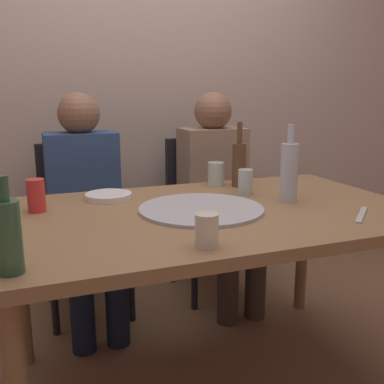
# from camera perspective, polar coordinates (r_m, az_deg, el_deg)

# --- Properties ---
(ground_plane) EXTENTS (8.00, 8.00, 0.00)m
(ground_plane) POSITION_cam_1_polar(r_m,az_deg,el_deg) (1.99, 2.47, -23.29)
(ground_plane) COLOR brown
(back_wall) EXTENTS (6.00, 0.10, 2.60)m
(back_wall) POSITION_cam_1_polar(r_m,az_deg,el_deg) (2.79, -7.78, 15.48)
(back_wall) COLOR #BCA893
(back_wall) RESTS_ON ground_plane
(dining_table) EXTENTS (1.54, 0.95, 0.74)m
(dining_table) POSITION_cam_1_polar(r_m,az_deg,el_deg) (1.68, 2.69, -4.69)
(dining_table) COLOR olive
(dining_table) RESTS_ON ground_plane
(pizza_tray) EXTENTS (0.47, 0.47, 0.01)m
(pizza_tray) POSITION_cam_1_polar(r_m,az_deg,el_deg) (1.63, 1.25, -2.24)
(pizza_tray) COLOR #ADADB2
(pizza_tray) RESTS_ON dining_table
(wine_bottle) EXTENTS (0.07, 0.07, 0.31)m
(wine_bottle) POSITION_cam_1_polar(r_m,az_deg,el_deg) (1.79, 12.50, 2.67)
(wine_bottle) COLOR #B2BCC1
(wine_bottle) RESTS_ON dining_table
(beer_bottle) EXTENTS (0.06, 0.06, 0.24)m
(beer_bottle) POSITION_cam_1_polar(r_m,az_deg,el_deg) (1.15, -22.77, -5.25)
(beer_bottle) COLOR #2D5133
(beer_bottle) RESTS_ON dining_table
(water_bottle) EXTENTS (0.06, 0.06, 0.30)m
(water_bottle) POSITION_cam_1_polar(r_m,az_deg,el_deg) (2.04, 6.12, 3.76)
(water_bottle) COLOR brown
(water_bottle) RESTS_ON dining_table
(tumbler_near) EXTENTS (0.08, 0.08, 0.11)m
(tumbler_near) POSITION_cam_1_polar(r_m,az_deg,el_deg) (2.07, 3.14, 2.37)
(tumbler_near) COLOR #B7C6BC
(tumbler_near) RESTS_ON dining_table
(tumbler_far) EXTENTS (0.06, 0.06, 0.11)m
(tumbler_far) POSITION_cam_1_polar(r_m,az_deg,el_deg) (1.89, 6.93, 1.29)
(tumbler_far) COLOR #B7C6BC
(tumbler_far) RESTS_ON dining_table
(wine_glass) EXTENTS (0.07, 0.07, 0.10)m
(wine_glass) POSITION_cam_1_polar(r_m,az_deg,el_deg) (1.26, 1.93, -4.97)
(wine_glass) COLOR beige
(wine_glass) RESTS_ON dining_table
(soda_can) EXTENTS (0.07, 0.07, 0.12)m
(soda_can) POSITION_cam_1_polar(r_m,az_deg,el_deg) (1.71, -19.59, -0.43)
(soda_can) COLOR red
(soda_can) RESTS_ON dining_table
(plate_stack) EXTENTS (0.19, 0.19, 0.02)m
(plate_stack) POSITION_cam_1_polar(r_m,az_deg,el_deg) (1.84, -10.80, -0.52)
(plate_stack) COLOR white
(plate_stack) RESTS_ON dining_table
(table_knife) EXTENTS (0.18, 0.16, 0.01)m
(table_knife) POSITION_cam_1_polar(r_m,az_deg,el_deg) (1.69, 21.15, -2.75)
(table_knife) COLOR #B7B7BC
(table_knife) RESTS_ON dining_table
(chair_left) EXTENTS (0.44, 0.44, 0.90)m
(chair_left) POSITION_cam_1_polar(r_m,az_deg,el_deg) (2.44, -13.94, -3.08)
(chair_left) COLOR black
(chair_left) RESTS_ON ground_plane
(chair_right) EXTENTS (0.44, 0.44, 0.90)m
(chair_right) POSITION_cam_1_polar(r_m,az_deg,el_deg) (2.62, 2.08, -1.59)
(chair_right) COLOR black
(chair_right) RESTS_ON ground_plane
(guest_in_sweater) EXTENTS (0.36, 0.56, 1.17)m
(guest_in_sweater) POSITION_cam_1_polar(r_m,az_deg,el_deg) (2.27, -13.63, -0.98)
(guest_in_sweater) COLOR navy
(guest_in_sweater) RESTS_ON ground_plane
(guest_in_beanie) EXTENTS (0.36, 0.56, 1.17)m
(guest_in_beanie) POSITION_cam_1_polar(r_m,az_deg,el_deg) (2.46, 3.48, 0.47)
(guest_in_beanie) COLOR #937A60
(guest_in_beanie) RESTS_ON ground_plane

